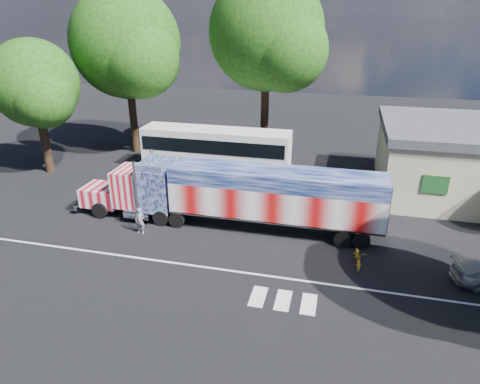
% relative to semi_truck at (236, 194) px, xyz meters
% --- Properties ---
extents(ground, '(100.00, 100.00, 0.00)m').
position_rel_semi_truck_xyz_m(ground, '(-0.00, -2.05, -2.16)').
color(ground, black).
extents(lane_markings, '(30.00, 2.67, 0.01)m').
position_rel_semi_truck_xyz_m(lane_markings, '(1.71, -5.82, -2.16)').
color(lane_markings, silver).
rests_on(lane_markings, ground).
extents(semi_truck, '(19.71, 3.11, 4.20)m').
position_rel_semi_truck_xyz_m(semi_truck, '(0.00, 0.00, 0.00)').
color(semi_truck, black).
rests_on(semi_truck, ground).
extents(coach_bus, '(12.34, 2.87, 3.59)m').
position_rel_semi_truck_xyz_m(coach_bus, '(-4.11, 9.27, -0.30)').
color(coach_bus, silver).
rests_on(coach_bus, ground).
extents(woman, '(0.62, 0.42, 1.67)m').
position_rel_semi_truck_xyz_m(woman, '(-5.43, -2.36, -1.33)').
color(woman, slate).
rests_on(woman, ground).
extents(bicycle, '(0.78, 1.89, 0.97)m').
position_rel_semi_truck_xyz_m(bicycle, '(7.40, -2.83, -1.68)').
color(bicycle, gold).
rests_on(bicycle, ground).
extents(tree_n_mid, '(9.99, 9.52, 15.62)m').
position_rel_semi_truck_xyz_m(tree_n_mid, '(-0.69, 13.54, 8.63)').
color(tree_n_mid, black).
rests_on(tree_n_mid, ground).
extents(tree_w_a, '(7.13, 6.80, 10.71)m').
position_rel_semi_truck_xyz_m(tree_w_a, '(-17.60, 5.78, 5.09)').
color(tree_w_a, black).
rests_on(tree_w_a, ground).
extents(tree_nw_a, '(10.07, 9.59, 14.70)m').
position_rel_semi_truck_xyz_m(tree_nw_a, '(-12.98, 12.56, 7.68)').
color(tree_nw_a, black).
rests_on(tree_nw_a, ground).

